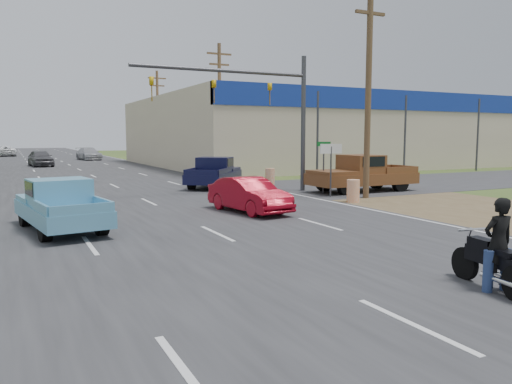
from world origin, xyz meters
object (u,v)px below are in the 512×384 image
navy_pickup (215,172)px  distant_car_silver (89,154)px  motorcycle (499,267)px  distant_car_grey (41,158)px  red_convertible (249,195)px  distant_car_white (6,151)px  brown_pickup (360,173)px  blue_pickup (60,204)px  rider (498,248)px

navy_pickup → distant_car_silver: navy_pickup is taller
motorcycle → distant_car_grey: size_ratio=0.45×
navy_pickup → distant_car_silver: size_ratio=1.01×
red_convertible → distant_car_white: 64.96m
navy_pickup → distant_car_white: (-10.87, 54.96, -0.11)m
navy_pickup → distant_car_grey: size_ratio=1.13×
navy_pickup → distant_car_silver: bearing=130.2°
motorcycle → distant_car_white: bearing=105.5°
brown_pickup → distant_car_silver: size_ratio=1.11×
distant_car_silver → red_convertible: bearing=-98.6°
blue_pickup → distant_car_white: blue_pickup is taller
navy_pickup → distant_car_grey: (-7.75, 25.78, -0.06)m
distant_car_silver → distant_car_white: bearing=110.1°
distant_car_white → blue_pickup: bearing=87.3°
distant_car_silver → distant_car_white: (-9.19, 17.41, -0.01)m
motorcycle → distant_car_grey: 46.39m
blue_pickup → distant_car_grey: 35.91m
red_convertible → blue_pickup: bearing=177.5°
red_convertible → navy_pickup: bearing=67.8°
distant_car_grey → rider: bearing=-89.8°
navy_pickup → distant_car_white: bearing=138.8°
red_convertible → distant_car_silver: bearing=81.0°
blue_pickup → distant_car_silver: (7.44, 47.66, -0.04)m
motorcycle → rider: 0.36m
motorcycle → blue_pickup: size_ratio=0.42×
distant_car_grey → distant_car_white: 29.34m
red_convertible → navy_pickup: navy_pickup is taller
navy_pickup → brown_pickup: size_ratio=0.91×
motorcycle → distant_car_grey: bearing=105.7°
blue_pickup → navy_pickup: bearing=39.5°
red_convertible → brown_pickup: size_ratio=0.69×
red_convertible → distant_car_white: distant_car_white is taller
motorcycle → navy_pickup: 20.46m
distant_car_white → distant_car_silver: bearing=113.6°
blue_pickup → navy_pickup: size_ratio=0.95×
rider → distant_car_silver: (0.78, 57.81, -0.07)m
blue_pickup → motorcycle: bearing=-65.3°
navy_pickup → motorcycle: bearing=-59.2°
rider → distant_car_grey: size_ratio=0.36×
motorcycle → red_convertible: bearing=98.7°
navy_pickup → brown_pickup: 8.11m
rider → brown_pickup: 16.89m
blue_pickup → distant_car_white: bearing=83.1°
red_convertible → distant_car_silver: 47.00m
rider → distant_car_white: bearing=-74.5°
rider → distant_car_grey: bearing=-74.3°
motorcycle → blue_pickup: blue_pickup is taller
brown_pickup → distant_car_grey: 34.19m
distant_car_grey → distant_car_silver: (6.08, 11.77, -0.04)m
red_convertible → distant_car_grey: (-5.38, 35.22, 0.14)m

